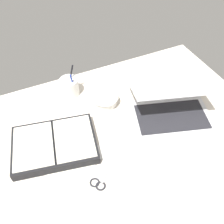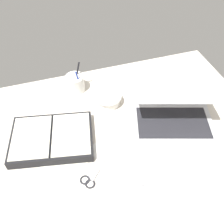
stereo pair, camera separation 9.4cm
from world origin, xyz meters
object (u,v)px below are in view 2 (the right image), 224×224
bowl (108,99)px  scissors (90,179)px  pen_cup (75,83)px  laptop (173,112)px  planner (52,138)px

bowl → scissors: (-18.11, -36.78, -2.63)cm
pen_cup → scissors: (-5.12, -50.65, -4.23)cm
laptop → scissors: laptop is taller
bowl → planner: (-29.17, -14.87, -0.78)cm
laptop → pen_cup: 50.00cm
bowl → scissors: 41.08cm
scissors → bowl: bearing=28.7°
planner → scissors: planner is taller
laptop → planner: laptop is taller
bowl → laptop: bearing=-37.8°
laptop → pen_cup: (-37.59, 32.96, -0.84)cm
scissors → pen_cup: bearing=49.2°
pen_cup → planner: bearing=-119.4°
pen_cup → scissors: bearing=-95.8°
bowl → pen_cup: (-12.99, 13.87, 1.60)cm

